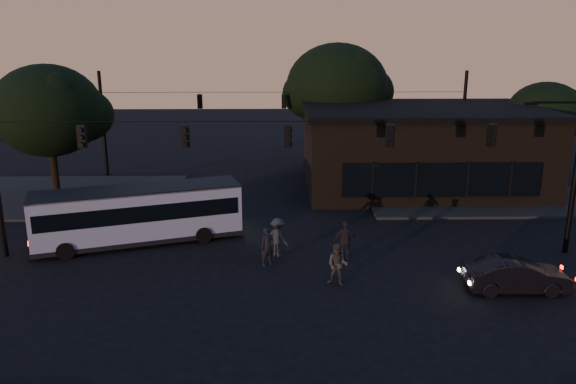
{
  "coord_description": "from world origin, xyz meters",
  "views": [
    {
      "loc": [
        -0.44,
        -20.38,
        9.68
      ],
      "look_at": [
        0.0,
        4.0,
        3.0
      ],
      "focal_mm": 35.0,
      "sensor_mm": 36.0,
      "label": 1
    }
  ],
  "objects_px": {
    "bus": "(139,212)",
    "car": "(517,275)",
    "building": "(421,148)",
    "pedestrian_d": "(278,237)",
    "pedestrian_c": "(345,241)",
    "pedestrian_a": "(267,247)",
    "pedestrian_b": "(338,265)"
  },
  "relations": [
    {
      "from": "building",
      "to": "bus",
      "type": "height_order",
      "value": "building"
    },
    {
      "from": "car",
      "to": "pedestrian_c",
      "type": "xyz_separation_m",
      "value": [
        -6.37,
        3.41,
        0.24
      ]
    },
    {
      "from": "car",
      "to": "pedestrian_b",
      "type": "height_order",
      "value": "pedestrian_b"
    },
    {
      "from": "building",
      "to": "pedestrian_d",
      "type": "bearing_deg",
      "value": -127.92
    },
    {
      "from": "building",
      "to": "pedestrian_d",
      "type": "distance_m",
      "value": 15.52
    },
    {
      "from": "bus",
      "to": "pedestrian_a",
      "type": "xyz_separation_m",
      "value": [
        6.28,
        -2.96,
        -0.69
      ]
    },
    {
      "from": "car",
      "to": "pedestrian_d",
      "type": "xyz_separation_m",
      "value": [
        -9.42,
        3.92,
        0.24
      ]
    },
    {
      "from": "car",
      "to": "pedestrian_b",
      "type": "bearing_deg",
      "value": 84.29
    },
    {
      "from": "bus",
      "to": "car",
      "type": "xyz_separation_m",
      "value": [
        16.16,
        -5.79,
        -0.89
      ]
    },
    {
      "from": "pedestrian_a",
      "to": "pedestrian_c",
      "type": "xyz_separation_m",
      "value": [
        3.51,
        0.59,
        0.05
      ]
    },
    {
      "from": "pedestrian_c",
      "to": "pedestrian_b",
      "type": "bearing_deg",
      "value": 71.99
    },
    {
      "from": "pedestrian_d",
      "to": "pedestrian_a",
      "type": "bearing_deg",
      "value": 110.42
    },
    {
      "from": "bus",
      "to": "pedestrian_d",
      "type": "distance_m",
      "value": 7.02
    },
    {
      "from": "car",
      "to": "pedestrian_d",
      "type": "distance_m",
      "value": 10.2
    },
    {
      "from": "car",
      "to": "pedestrian_c",
      "type": "bearing_deg",
      "value": 62.09
    },
    {
      "from": "car",
      "to": "pedestrian_c",
      "type": "distance_m",
      "value": 7.23
    },
    {
      "from": "pedestrian_c",
      "to": "bus",
      "type": "bearing_deg",
      "value": -18.3
    },
    {
      "from": "building",
      "to": "pedestrian_c",
      "type": "xyz_separation_m",
      "value": [
        -6.43,
        -12.67,
        -1.8
      ]
    },
    {
      "from": "pedestrian_b",
      "to": "pedestrian_c",
      "type": "relative_size",
      "value": 0.96
    },
    {
      "from": "bus",
      "to": "pedestrian_a",
      "type": "height_order",
      "value": "bus"
    },
    {
      "from": "pedestrian_c",
      "to": "car",
      "type": "bearing_deg",
      "value": 147.12
    },
    {
      "from": "pedestrian_b",
      "to": "pedestrian_d",
      "type": "relative_size",
      "value": 0.96
    },
    {
      "from": "pedestrian_a",
      "to": "pedestrian_c",
      "type": "distance_m",
      "value": 3.56
    },
    {
      "from": "building",
      "to": "pedestrian_a",
      "type": "relative_size",
      "value": 8.97
    },
    {
      "from": "bus",
      "to": "car",
      "type": "height_order",
      "value": "bus"
    },
    {
      "from": "pedestrian_a",
      "to": "pedestrian_b",
      "type": "bearing_deg",
      "value": -64.5
    },
    {
      "from": "car",
      "to": "pedestrian_b",
      "type": "xyz_separation_m",
      "value": [
        -7.0,
        0.74,
        0.21
      ]
    },
    {
      "from": "building",
      "to": "pedestrian_b",
      "type": "height_order",
      "value": "building"
    },
    {
      "from": "building",
      "to": "bus",
      "type": "xyz_separation_m",
      "value": [
        -16.22,
        -10.3,
        -1.15
      ]
    },
    {
      "from": "car",
      "to": "pedestrian_b",
      "type": "distance_m",
      "value": 7.04
    },
    {
      "from": "pedestrian_a",
      "to": "building",
      "type": "bearing_deg",
      "value": 24.67
    },
    {
      "from": "pedestrian_a",
      "to": "pedestrian_d",
      "type": "height_order",
      "value": "pedestrian_d"
    }
  ]
}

